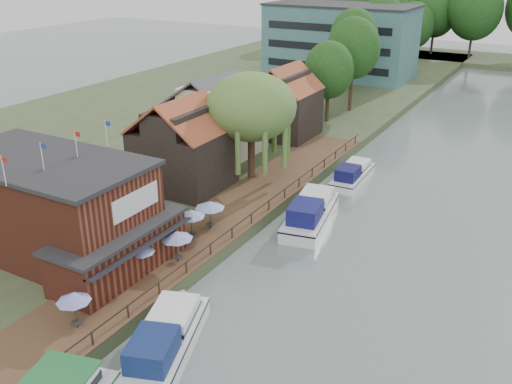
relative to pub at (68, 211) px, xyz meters
The scene contains 24 objects.
ground 14.79m from the pub, ahead, with size 260.00×260.00×0.00m, color #546160.
land_bank 39.61m from the pub, 113.96° to the left, with size 50.00×140.00×1.00m, color #384728.
quay_deck 13.04m from the pub, 61.39° to the left, with size 6.00×50.00×0.10m, color #47301E.
quay_rail 14.76m from the pub, 52.89° to the left, with size 0.20×49.00×1.00m, color black, non-canonical shape.
pub is the anchor object (origin of this frame).
hotel_block 71.49m from the pub, 96.43° to the left, with size 25.40×12.40×12.30m, color #38666B, non-canonical shape.
cottage_a 15.05m from the pub, 93.81° to the left, with size 8.60×7.60×8.50m, color black, non-canonical shape.
cottage_b 25.33m from the pub, 99.09° to the left, with size 9.60×8.60×8.50m, color beige, non-canonical shape.
cottage_c 34.01m from the pub, 90.00° to the left, with size 7.60×7.60×8.50m, color black, non-canonical shape.
willow 20.36m from the pub, 80.07° to the left, with size 8.60×8.60×10.43m, color #476B2D, non-canonical shape.
umbrella_0 9.47m from the pub, 42.91° to the right, with size 2.06×2.06×2.38m, color #201C9B, non-canonical shape.
umbrella_1 6.69m from the pub, ahead, with size 1.94×1.94×2.38m, color navy, non-canonical shape.
umbrella_2 8.14m from the pub, 22.80° to the left, with size 2.38×2.38×2.38m, color #1B2A97, non-canonical shape.
umbrella_3 9.12m from the pub, 47.49° to the left, with size 2.19×2.19×2.38m, color navy, non-canonical shape.
umbrella_4 10.88m from the pub, 53.55° to the left, with size 2.41×2.41×2.38m, color #1A4694, non-canonical shape.
cruiser_0 13.17m from the pub, 20.78° to the right, with size 3.35×10.35×2.53m, color silver, non-canonical shape.
cruiser_1 19.91m from the pub, 52.37° to the left, with size 3.48×10.74×2.64m, color silver, non-canonical shape.
cruiser_2 28.98m from the pub, 65.88° to the left, with size 2.89×8.97×2.14m, color white, non-canonical shape.
bank_tree_0 42.43m from the pub, 87.34° to the left, with size 6.37×6.37×10.38m, color #143811, non-canonical shape.
bank_tree_1 49.17m from the pub, 86.97° to the left, with size 7.22×7.22×12.73m, color #143811, non-canonical shape.
bank_tree_2 59.26m from the pub, 91.13° to the left, with size 7.27×7.27×12.88m, color #143811, non-canonical shape.
bank_tree_3 77.82m from the pub, 92.05° to the left, with size 8.06×8.06×13.57m, color #143811, non-canonical shape.
bank_tree_4 88.87m from the pub, 93.04° to the left, with size 6.46×6.46×13.70m, color #143811, non-canonical shape.
bank_tree_5 95.96m from the pub, 91.08° to the left, with size 8.18×8.18×11.20m, color #143811, non-canonical shape.
Camera 1 is at (15.83, -26.36, 21.81)m, focal length 40.00 mm.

